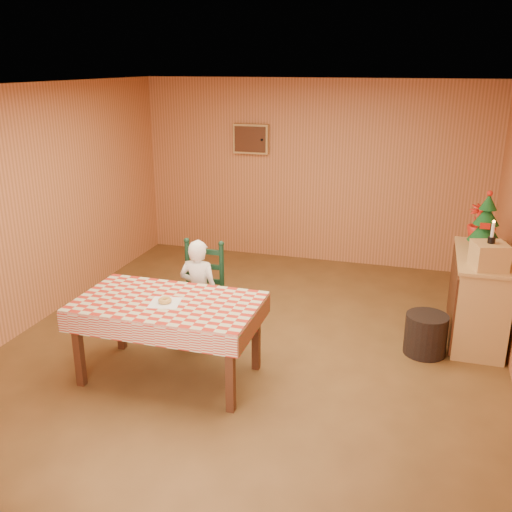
{
  "coord_description": "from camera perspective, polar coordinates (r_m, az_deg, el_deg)",
  "views": [
    {
      "loc": [
        1.56,
        -4.99,
        2.8
      ],
      "look_at": [
        0.0,
        0.2,
        0.95
      ],
      "focal_mm": 40.0,
      "sensor_mm": 36.0,
      "label": 1
    }
  ],
  "objects": [
    {
      "name": "seated_child",
      "position": [
        5.88,
        -5.72,
        -3.63
      ],
      "size": [
        0.41,
        0.27,
        1.12
      ],
      "primitive_type": "imported",
      "rotation": [
        0.0,
        0.0,
        3.14
      ],
      "color": "white",
      "rests_on": "ground"
    },
    {
      "name": "ground",
      "position": [
        5.93,
        -0.56,
        -9.33
      ],
      "size": [
        6.0,
        6.0,
        0.0
      ],
      "primitive_type": "plane",
      "color": "brown",
      "rests_on": "ground"
    },
    {
      "name": "candle_set",
      "position": [
        5.79,
        22.52,
        1.81
      ],
      "size": [
        0.07,
        0.07,
        0.22
      ],
      "color": "black",
      "rests_on": "crate"
    },
    {
      "name": "storage_bin",
      "position": [
        6.01,
        16.61,
        -7.52
      ],
      "size": [
        0.5,
        0.5,
        0.42
      ],
      "primitive_type": "cylinder",
      "rotation": [
        0.0,
        0.0,
        -0.23
      ],
      "color": "black",
      "rests_on": "ground"
    },
    {
      "name": "ladder_chair",
      "position": [
        5.95,
        -5.49,
        -3.96
      ],
      "size": [
        0.44,
        0.4,
        1.08
      ],
      "color": "black",
      "rests_on": "ground"
    },
    {
      "name": "donut",
      "position": [
        5.13,
        -9.1,
        -4.4
      ],
      "size": [
        0.14,
        0.14,
        0.04
      ],
      "primitive_type": "torus",
      "rotation": [
        0.0,
        0.0,
        -0.19
      ],
      "color": "gold",
      "rests_on": "napkin"
    },
    {
      "name": "christmas_tree",
      "position": [
        6.43,
        22.01,
        3.14
      ],
      "size": [
        0.34,
        0.34,
        0.62
      ],
      "color": "#4B2514",
      "rests_on": "shelf_unit"
    },
    {
      "name": "napkin",
      "position": [
        5.14,
        -9.08,
        -4.63
      ],
      "size": [
        0.3,
        0.3,
        0.0
      ],
      "primitive_type": "cube",
      "rotation": [
        0.0,
        0.0,
        0.19
      ],
      "color": "white",
      "rests_on": "dining_table"
    },
    {
      "name": "flower_arrangement",
      "position": [
        6.73,
        21.32,
        3.15
      ],
      "size": [
        0.26,
        0.26,
        0.4
      ],
      "primitive_type": "imported",
      "rotation": [
        0.0,
        0.0,
        0.19
      ],
      "color": "#B31B10",
      "rests_on": "shelf_unit"
    },
    {
      "name": "shelf_unit",
      "position": [
        6.42,
        21.29,
        -3.84
      ],
      "size": [
        0.54,
        1.24,
        0.93
      ],
      "color": "tan",
      "rests_on": "ground"
    },
    {
      "name": "dining_table",
      "position": [
        5.22,
        -8.8,
        -5.27
      ],
      "size": [
        1.66,
        0.96,
        0.77
      ],
      "color": "#4B2514",
      "rests_on": "ground"
    },
    {
      "name": "crate",
      "position": [
        5.85,
        22.29,
        0.04
      ],
      "size": [
        0.37,
        0.37,
        0.25
      ],
      "primitive_type": "cube",
      "rotation": [
        0.0,
        0.0,
        0.26
      ],
      "color": "tan",
      "rests_on": "shelf_unit"
    },
    {
      "name": "cabin_walls",
      "position": [
        5.82,
        0.93,
        9.21
      ],
      "size": [
        5.1,
        6.05,
        2.65
      ],
      "color": "#C67847",
      "rests_on": "ground"
    }
  ]
}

